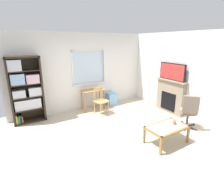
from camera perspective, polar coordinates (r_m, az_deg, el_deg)
The scene contains 12 objects.
ground at distance 4.79m, azimuth 1.17°, elevation -14.32°, with size 5.97×5.48×0.02m, color beige.
wall_back_with_window at distance 6.23m, azimuth -10.19°, elevation 5.67°, with size 4.97×0.15×2.69m.
wall_right at distance 6.02m, azimuth 22.17°, elevation 4.55°, with size 0.12×4.68×2.69m, color silver.
bookshelf at distance 5.66m, azimuth -26.81°, elevation 0.08°, with size 0.90×0.38×1.99m.
desk_under_window at distance 6.19m, azimuth -6.37°, elevation -1.29°, with size 0.82×0.45×0.72m.
wooden_chair at distance 5.80m, azimuth -3.80°, elevation -3.69°, with size 0.50×0.48×0.90m.
plastic_drawer_unit at distance 6.69m, azimuth -0.37°, elevation -3.06°, with size 0.35×0.40×0.47m, color #72ADDB.
fireplace at distance 6.23m, azimuth 18.73°, elevation -2.08°, with size 0.26×1.17×1.15m.
tv at distance 6.02m, azimuth 19.32°, elevation 5.61°, with size 0.06×0.99×0.56m.
office_chair at distance 5.23m, azimuth 24.19°, elevation -6.25°, with size 0.63×0.59×1.00m.
coffee_table at distance 4.40m, azimuth 17.69°, elevation -12.30°, with size 0.98×0.59×0.44m.
sippy_cup at distance 4.52m, azimuth 19.99°, elevation -10.19°, with size 0.07×0.07×0.09m, color orange.
Camera 1 is at (-2.25, -3.49, 2.38)m, focal length 27.58 mm.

